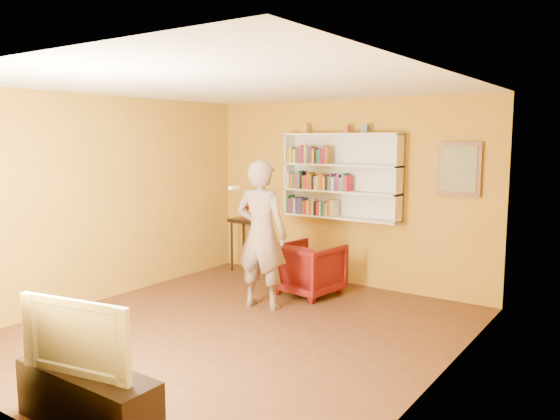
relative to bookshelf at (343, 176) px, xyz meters
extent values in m
cube|color=#4A2A17|center=(0.00, -2.41, -1.65)|extent=(5.30, 5.80, 0.12)
cube|color=#AF7E20|center=(0.00, 0.11, -0.24)|extent=(5.30, 0.04, 2.70)
cube|color=#AF7E20|center=(0.00, -4.93, -0.24)|extent=(5.30, 0.04, 2.70)
cube|color=#AF7E20|center=(-2.27, -2.41, -0.24)|extent=(0.04, 5.80, 2.70)
cube|color=#AF7E20|center=(2.27, -2.41, -0.24)|extent=(0.04, 5.80, 2.70)
cube|color=white|center=(0.00, -2.41, 1.14)|extent=(5.30, 5.80, 0.06)
cube|color=silver|center=(0.00, 0.07, 0.01)|extent=(1.80, 0.03, 1.20)
cube|color=silver|center=(-0.89, -0.06, 0.01)|extent=(0.03, 0.28, 1.20)
cube|color=silver|center=(0.89, -0.06, 0.01)|extent=(0.03, 0.28, 1.20)
cube|color=silver|center=(0.00, -0.06, -0.59)|extent=(1.80, 0.28, 0.03)
cube|color=silver|center=(0.00, -0.06, -0.21)|extent=(1.80, 0.28, 0.03)
cube|color=silver|center=(0.00, -0.06, 0.17)|extent=(1.80, 0.28, 0.03)
cube|color=silver|center=(0.00, -0.06, 0.61)|extent=(1.80, 0.28, 0.03)
cube|color=#166634|center=(-0.84, -0.10, -0.45)|extent=(0.03, 0.18, 0.26)
cube|color=#6A2673|center=(-0.80, -0.10, -0.47)|extent=(0.04, 0.18, 0.22)
cube|color=#6A2673|center=(-0.76, -0.11, -0.46)|extent=(0.03, 0.16, 0.24)
cube|color=beige|center=(-0.72, -0.10, -0.46)|extent=(0.03, 0.18, 0.23)
cube|color=#213A98|center=(-0.68, -0.10, -0.46)|extent=(0.04, 0.17, 0.25)
cube|color=#6A2673|center=(-0.64, -0.10, -0.46)|extent=(0.04, 0.18, 0.24)
cube|color=#213A98|center=(-0.60, -0.10, -0.46)|extent=(0.03, 0.18, 0.24)
cube|color=olive|center=(-0.56, -0.12, -0.48)|extent=(0.03, 0.15, 0.20)
cube|color=#B21B36|center=(-0.53, -0.10, -0.48)|extent=(0.03, 0.17, 0.20)
cube|color=yellow|center=(-0.49, -0.10, -0.47)|extent=(0.04, 0.17, 0.22)
cube|color=#BD5325|center=(-0.44, -0.11, -0.47)|extent=(0.04, 0.15, 0.22)
cube|color=beige|center=(-0.40, -0.12, -0.45)|extent=(0.03, 0.14, 0.25)
cube|color=black|center=(-0.36, -0.12, -0.48)|extent=(0.04, 0.14, 0.20)
cube|color=#B21B36|center=(-0.31, -0.11, -0.48)|extent=(0.04, 0.17, 0.20)
cube|color=beige|center=(-0.27, -0.11, -0.48)|extent=(0.03, 0.16, 0.21)
cube|color=#166634|center=(-0.24, -0.11, -0.48)|extent=(0.03, 0.16, 0.19)
cube|color=teal|center=(-0.21, -0.10, -0.48)|extent=(0.03, 0.19, 0.20)
cube|color=beige|center=(-0.17, -0.10, -0.48)|extent=(0.03, 0.17, 0.19)
cube|color=#BD5325|center=(-0.14, -0.10, -0.46)|extent=(0.04, 0.19, 0.24)
cube|color=yellow|center=(-0.10, -0.10, -0.46)|extent=(0.02, 0.18, 0.24)
cube|color=beige|center=(-0.07, -0.10, -0.46)|extent=(0.03, 0.19, 0.23)
cube|color=beige|center=(-0.84, -0.10, -0.08)|extent=(0.04, 0.18, 0.24)
cube|color=#B21B36|center=(-0.81, -0.11, -0.09)|extent=(0.02, 0.15, 0.21)
cube|color=olive|center=(-0.77, -0.11, -0.09)|extent=(0.03, 0.15, 0.21)
cube|color=#166634|center=(-0.74, -0.11, -0.08)|extent=(0.04, 0.17, 0.23)
cube|color=#B21B36|center=(-0.69, -0.10, -0.08)|extent=(0.04, 0.19, 0.24)
cube|color=teal|center=(-0.65, -0.12, -0.07)|extent=(0.04, 0.15, 0.27)
cube|color=black|center=(-0.60, -0.11, -0.07)|extent=(0.04, 0.17, 0.25)
cube|color=olive|center=(-0.57, -0.11, -0.10)|extent=(0.02, 0.17, 0.20)
cube|color=#B21B36|center=(-0.53, -0.11, -0.10)|extent=(0.04, 0.16, 0.20)
cube|color=olive|center=(-0.48, -0.10, -0.08)|extent=(0.04, 0.18, 0.25)
cube|color=#BD5325|center=(-0.44, -0.11, -0.09)|extent=(0.04, 0.16, 0.22)
cube|color=black|center=(-0.40, -0.10, -0.10)|extent=(0.03, 0.19, 0.21)
cube|color=beige|center=(-0.37, -0.12, -0.10)|extent=(0.02, 0.15, 0.19)
cube|color=beige|center=(-0.33, -0.10, -0.10)|extent=(0.03, 0.19, 0.21)
cube|color=olive|center=(-0.29, -0.11, -0.08)|extent=(0.04, 0.16, 0.24)
cube|color=#BD5325|center=(-0.25, -0.12, -0.09)|extent=(0.03, 0.14, 0.22)
cube|color=yellow|center=(-0.21, -0.10, -0.10)|extent=(0.02, 0.19, 0.19)
cube|color=black|center=(-0.17, -0.12, -0.09)|extent=(0.04, 0.14, 0.22)
cube|color=teal|center=(-0.13, -0.10, -0.10)|extent=(0.02, 0.19, 0.20)
cube|color=#6A2673|center=(-0.11, -0.10, -0.08)|extent=(0.03, 0.18, 0.24)
cube|color=yellow|center=(-0.07, -0.10, -0.10)|extent=(0.04, 0.19, 0.19)
cube|color=#213A98|center=(-0.03, -0.10, -0.09)|extent=(0.03, 0.17, 0.21)
cube|color=#6A2673|center=(0.01, -0.11, -0.08)|extent=(0.04, 0.16, 0.24)
cube|color=olive|center=(0.06, -0.11, -0.10)|extent=(0.04, 0.16, 0.19)
cube|color=teal|center=(0.10, -0.10, -0.07)|extent=(0.04, 0.19, 0.26)
cube|color=#B21B36|center=(0.14, -0.10, -0.09)|extent=(0.04, 0.19, 0.23)
cube|color=olive|center=(-0.84, -0.10, 0.28)|extent=(0.04, 0.18, 0.21)
cube|color=yellow|center=(-0.80, -0.12, 0.30)|extent=(0.03, 0.15, 0.24)
cube|color=#166634|center=(-0.77, -0.12, 0.29)|extent=(0.02, 0.14, 0.23)
cube|color=yellow|center=(-0.73, -0.11, 0.28)|extent=(0.04, 0.15, 0.21)
cube|color=#6A2673|center=(-0.69, -0.10, 0.29)|extent=(0.04, 0.17, 0.22)
cube|color=#166634|center=(-0.65, -0.11, 0.29)|extent=(0.03, 0.16, 0.22)
cube|color=#B21B36|center=(-0.62, -0.11, 0.31)|extent=(0.04, 0.16, 0.26)
cube|color=#6A2673|center=(-0.57, -0.10, 0.30)|extent=(0.04, 0.17, 0.24)
cube|color=yellow|center=(-0.53, -0.10, 0.31)|extent=(0.03, 0.17, 0.26)
cube|color=teal|center=(-0.49, -0.12, 0.30)|extent=(0.04, 0.15, 0.24)
cube|color=#6A2673|center=(-0.45, -0.11, 0.30)|extent=(0.04, 0.16, 0.25)
cube|color=yellow|center=(-0.40, -0.10, 0.28)|extent=(0.04, 0.17, 0.21)
cube|color=black|center=(-0.36, -0.12, 0.29)|extent=(0.03, 0.15, 0.22)
cube|color=teal|center=(-0.32, -0.10, 0.28)|extent=(0.04, 0.17, 0.20)
cube|color=teal|center=(-0.29, -0.12, 0.29)|extent=(0.03, 0.15, 0.21)
cube|color=#B21B36|center=(-0.25, -0.10, 0.29)|extent=(0.04, 0.19, 0.22)
cube|color=#6A2673|center=(-0.21, -0.12, 0.31)|extent=(0.03, 0.15, 0.27)
cube|color=olive|center=(-0.17, -0.12, 0.31)|extent=(0.03, 0.14, 0.26)
cube|color=#BB7F35|center=(-0.61, -0.06, 0.68)|extent=(0.09, 0.09, 0.12)
cube|color=#9F4F35|center=(0.08, -0.06, 0.68)|extent=(0.08, 0.08, 0.11)
cube|color=slate|center=(0.37, -0.06, 0.68)|extent=(0.08, 0.08, 0.11)
cube|color=brown|center=(1.65, 0.06, 0.16)|extent=(0.55, 0.04, 0.70)
cube|color=gray|center=(1.65, 0.03, 0.16)|extent=(0.45, 0.02, 0.58)
cylinder|color=black|center=(-1.85, -0.31, -1.19)|extent=(0.04, 0.04, 0.80)
cylinder|color=black|center=(-1.43, -0.31, -1.19)|extent=(0.04, 0.04, 0.80)
cylinder|color=black|center=(-1.85, -0.01, -1.19)|extent=(0.04, 0.04, 0.80)
cylinder|color=black|center=(-1.43, -0.01, -1.19)|extent=(0.04, 0.04, 0.80)
cube|color=black|center=(-1.64, -0.16, -0.77)|extent=(0.52, 0.40, 0.06)
cylinder|color=maroon|center=(-1.64, -0.16, -0.73)|extent=(0.11, 0.11, 0.02)
cylinder|color=maroon|center=(-1.64, -0.16, -0.65)|extent=(0.03, 0.03, 0.14)
ellipsoid|color=maroon|center=(-1.64, -0.16, -0.53)|extent=(0.15, 0.15, 0.10)
cylinder|color=beige|center=(-1.56, -0.16, -0.54)|extent=(0.01, 0.01, 0.11)
cylinder|color=beige|center=(-1.59, -0.11, -0.54)|extent=(0.01, 0.01, 0.11)
cylinder|color=beige|center=(-1.64, -0.09, -0.54)|extent=(0.01, 0.01, 0.11)
cylinder|color=beige|center=(-1.69, -0.11, -0.54)|extent=(0.01, 0.01, 0.11)
cylinder|color=beige|center=(-1.71, -0.16, -0.54)|extent=(0.01, 0.01, 0.11)
cylinder|color=beige|center=(-1.69, -0.21, -0.54)|extent=(0.01, 0.01, 0.11)
cylinder|color=beige|center=(-1.64, -0.23, -0.54)|extent=(0.01, 0.01, 0.11)
cylinder|color=beige|center=(-1.59, -0.21, -0.54)|extent=(0.01, 0.01, 0.11)
imported|color=#490508|center=(-0.10, -0.73, -1.23)|extent=(0.87, 0.89, 0.72)
imported|color=#7D665B|center=(-0.30, -1.58, -0.65)|extent=(0.76, 0.57, 1.88)
cube|color=white|center=(-0.42, -1.95, -0.04)|extent=(0.04, 0.15, 0.04)
cube|color=black|center=(0.40, -4.66, -1.37)|extent=(1.26, 0.38, 0.45)
imported|color=black|center=(0.40, -4.66, -0.86)|extent=(0.98, 0.31, 0.56)
camera|label=1|loc=(3.76, -6.97, 0.55)|focal=35.00mm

